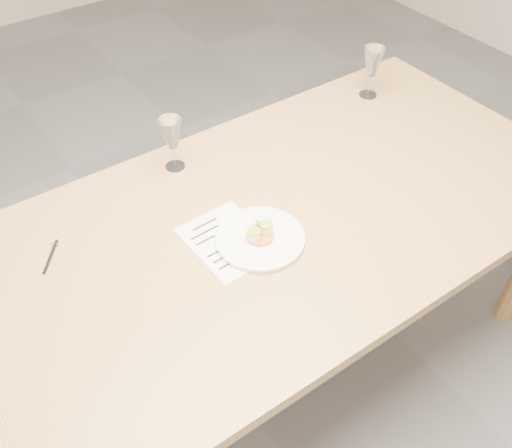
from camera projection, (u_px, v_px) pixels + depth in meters
ground at (228, 380)px, 2.15m from camera, size 7.00×7.00×0.00m
dining_table at (221, 258)px, 1.68m from camera, size 2.40×1.00×0.75m
dinner_plate at (260, 238)px, 1.63m from camera, size 0.26×0.26×0.07m
recipe_sheet at (228, 240)px, 1.64m from camera, size 0.22×0.27×0.00m
ballpoint_pen at (51, 256)px, 1.59m from camera, size 0.08×0.10×0.01m
wine_glass_1 at (171, 134)px, 1.79m from camera, size 0.07×0.07×0.18m
wine_glass_2 at (373, 63)px, 2.10m from camera, size 0.08×0.08×0.20m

